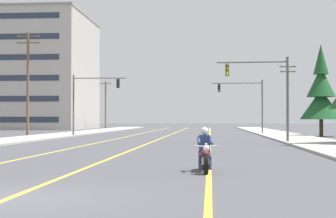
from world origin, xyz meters
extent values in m
plane|color=#47474C|center=(0.00, 0.00, 0.00)|extent=(400.00, 400.00, 0.00)
cube|color=yellow|center=(-0.28, 45.00, 0.00)|extent=(0.16, 100.00, 0.01)
cube|color=yellow|center=(-4.08, 45.00, 0.00)|extent=(0.16, 100.00, 0.01)
cube|color=yellow|center=(4.05, 45.00, 0.00)|extent=(0.16, 100.00, 0.01)
cube|color=#ADA89E|center=(11.47, 40.00, 0.07)|extent=(4.40, 110.00, 0.14)
cube|color=#ADA89E|center=(-11.47, 40.00, 0.07)|extent=(4.40, 110.00, 0.14)
cylinder|color=black|center=(3.96, 5.32, 0.32)|extent=(0.15, 0.65, 0.64)
cylinder|color=black|center=(3.88, 6.87, 0.32)|extent=(0.15, 0.65, 0.64)
cylinder|color=silver|center=(3.96, 5.42, 0.64)|extent=(0.09, 0.33, 0.68)
sphere|color=white|center=(3.97, 5.27, 0.82)|extent=(0.20, 0.20, 0.20)
cylinder|color=silver|center=(3.96, 5.47, 0.87)|extent=(0.70, 0.08, 0.04)
ellipsoid|color=maroon|center=(3.93, 5.98, 0.60)|extent=(0.35, 0.58, 0.28)
cube|color=silver|center=(3.92, 6.10, 0.37)|extent=(0.26, 0.45, 0.24)
cube|color=black|center=(3.90, 6.42, 0.54)|extent=(0.31, 0.53, 0.12)
cube|color=maroon|center=(3.88, 6.82, 0.62)|extent=(0.22, 0.37, 0.08)
cylinder|color=silver|center=(3.76, 6.49, 0.30)|extent=(0.11, 0.55, 0.08)
cube|color=navy|center=(3.91, 6.38, 0.92)|extent=(0.37, 0.26, 0.56)
sphere|color=silver|center=(3.91, 6.36, 1.33)|extent=(0.26, 0.26, 0.26)
cylinder|color=navy|center=(4.05, 6.24, 0.54)|extent=(0.16, 0.45, 0.30)
cylinder|color=navy|center=(4.08, 6.06, 0.24)|extent=(0.12, 0.16, 0.35)
cylinder|color=navy|center=(4.12, 6.13, 1.02)|extent=(0.13, 0.53, 0.27)
cylinder|color=navy|center=(3.77, 6.23, 0.54)|extent=(0.16, 0.45, 0.30)
cylinder|color=navy|center=(3.76, 6.05, 0.24)|extent=(0.12, 0.16, 0.35)
cylinder|color=navy|center=(3.72, 6.11, 1.02)|extent=(0.13, 0.53, 0.27)
cylinder|color=#56565B|center=(9.63, 27.17, 3.10)|extent=(0.18, 0.18, 6.20)
cylinder|color=#56565B|center=(7.10, 27.28, 5.85)|extent=(5.06, 0.33, 0.11)
cube|color=#B79319|center=(5.33, 27.35, 5.30)|extent=(0.31, 0.25, 0.90)
sphere|color=black|center=(5.33, 27.20, 5.60)|extent=(0.18, 0.18, 0.18)
sphere|color=black|center=(5.33, 27.20, 5.30)|extent=(0.18, 0.18, 0.18)
sphere|color=green|center=(5.33, 27.20, 5.00)|extent=(0.18, 0.18, 0.18)
cylinder|color=#56565B|center=(-9.65, 41.06, 3.10)|extent=(0.18, 0.18, 6.20)
cylinder|color=#56565B|center=(-6.98, 41.11, 5.85)|extent=(5.33, 0.20, 0.11)
cube|color=black|center=(-5.12, 41.14, 5.30)|extent=(0.30, 0.25, 0.90)
sphere|color=black|center=(-5.12, 41.30, 5.60)|extent=(0.18, 0.18, 0.18)
sphere|color=black|center=(-5.12, 41.30, 5.30)|extent=(0.18, 0.18, 0.18)
sphere|color=green|center=(-5.12, 41.30, 5.00)|extent=(0.18, 0.18, 0.18)
cylinder|color=#56565B|center=(10.02, 49.59, 3.10)|extent=(0.18, 0.18, 6.20)
cylinder|color=#56565B|center=(7.14, 49.61, 5.85)|extent=(5.76, 0.16, 0.11)
cube|color=black|center=(5.12, 49.62, 5.30)|extent=(0.30, 0.24, 0.90)
sphere|color=black|center=(5.12, 49.47, 5.60)|extent=(0.18, 0.18, 0.18)
sphere|color=black|center=(5.12, 49.47, 5.30)|extent=(0.18, 0.18, 0.18)
sphere|color=green|center=(5.12, 49.47, 5.00)|extent=(0.18, 0.18, 0.18)
cylinder|color=brown|center=(-13.88, 39.67, 5.16)|extent=(0.26, 0.26, 10.33)
cube|color=brown|center=(-13.88, 39.67, 9.93)|extent=(2.37, 0.12, 0.12)
cylinder|color=slate|center=(-14.88, 39.67, 10.03)|extent=(0.08, 0.08, 0.12)
cylinder|color=slate|center=(-12.89, 39.67, 10.03)|extent=(0.08, 0.08, 0.12)
cube|color=brown|center=(-13.88, 39.67, 9.28)|extent=(2.34, 0.12, 0.12)
cylinder|color=slate|center=(-14.87, 39.67, 9.38)|extent=(0.08, 0.08, 0.12)
cylinder|color=slate|center=(-12.90, 39.67, 9.38)|extent=(0.08, 0.08, 0.12)
cylinder|color=brown|center=(14.19, 58.40, 4.47)|extent=(0.26, 0.26, 8.94)
cube|color=brown|center=(14.19, 58.40, 8.54)|extent=(2.17, 0.12, 0.12)
cylinder|color=slate|center=(13.28, 58.40, 8.64)|extent=(0.08, 0.08, 0.12)
cylinder|color=slate|center=(15.10, 58.40, 8.64)|extent=(0.08, 0.08, 0.12)
cube|color=brown|center=(14.19, 58.40, 7.89)|extent=(1.96, 0.12, 0.12)
cylinder|color=slate|center=(13.36, 58.40, 7.99)|extent=(0.08, 0.08, 0.12)
cylinder|color=slate|center=(15.01, 58.40, 7.99)|extent=(0.08, 0.08, 0.12)
cylinder|color=brown|center=(-14.13, 79.86, 4.17)|extent=(0.26, 0.26, 8.33)
cube|color=brown|center=(-14.13, 79.86, 7.93)|extent=(1.98, 0.12, 0.12)
cylinder|color=slate|center=(-14.96, 79.86, 8.03)|extent=(0.08, 0.08, 0.12)
cylinder|color=slate|center=(-13.30, 79.86, 8.03)|extent=(0.08, 0.08, 0.12)
cylinder|color=#423023|center=(15.04, 41.99, 0.85)|extent=(0.38, 0.38, 1.70)
cone|color=#194C23|center=(15.04, 41.99, 3.19)|extent=(4.16, 4.16, 2.98)
cone|color=#194C23|center=(15.04, 41.99, 5.42)|extent=(2.83, 2.83, 2.98)
cone|color=#194C23|center=(15.04, 41.99, 7.66)|extent=(1.50, 1.50, 2.98)
cube|color=#B2ADA3|center=(-29.77, 80.48, 9.86)|extent=(24.40, 21.26, 19.71)
cube|color=gray|center=(-29.77, 80.48, 19.91)|extent=(24.64, 21.50, 0.40)
camera|label=1|loc=(4.09, -11.27, 1.73)|focal=56.60mm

